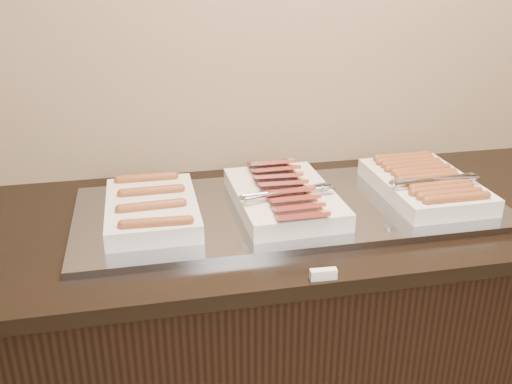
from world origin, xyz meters
The scene contains 6 objects.
counter centered at (0.00, 2.13, 0.45)m, with size 2.06×0.76×0.90m.
warming_tray centered at (0.02, 2.13, 0.91)m, with size 1.20×0.50×0.02m, color gray.
dish_left centered at (-0.37, 2.13, 0.95)m, with size 0.24×0.36×0.07m.
dish_center centered at (0.00, 2.13, 0.95)m, with size 0.28×0.42×0.09m.
dish_right centered at (0.42, 2.13, 0.95)m, with size 0.27×0.39×0.08m.
label_holder centered at (0.00, 1.77, 0.91)m, with size 0.06×0.02×0.02m, color silver.
Camera 1 is at (-0.38, 0.71, 1.60)m, focal length 40.00 mm.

